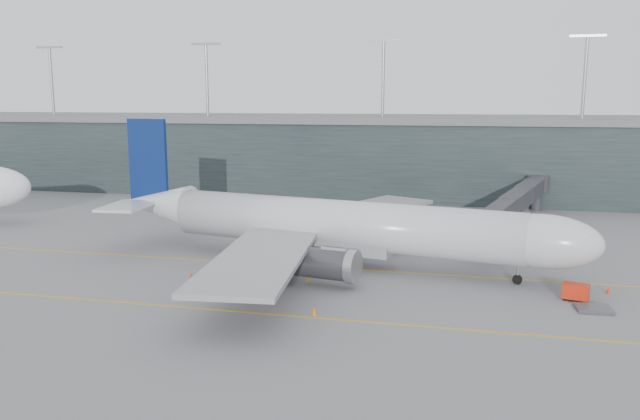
# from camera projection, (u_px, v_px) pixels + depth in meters

# --- Properties ---
(ground) EXTENTS (320.00, 320.00, 0.00)m
(ground) POSITION_uv_depth(u_px,v_px,m) (286.00, 256.00, 74.38)
(ground) COLOR slate
(ground) RESTS_ON ground
(taxiline_a) EXTENTS (160.00, 0.25, 0.02)m
(taxiline_a) POSITION_uv_depth(u_px,v_px,m) (277.00, 265.00, 70.54)
(taxiline_a) COLOR gold
(taxiline_a) RESTS_ON ground
(taxiline_b) EXTENTS (160.00, 0.25, 0.02)m
(taxiline_b) POSITION_uv_depth(u_px,v_px,m) (224.00, 310.00, 55.19)
(taxiline_b) COLOR gold
(taxiline_b) RESTS_ON ground
(taxiline_lead_main) EXTENTS (0.25, 60.00, 0.02)m
(taxiline_lead_main) POSITION_uv_depth(u_px,v_px,m) (356.00, 226.00, 92.45)
(taxiline_lead_main) COLOR gold
(taxiline_lead_main) RESTS_ON ground
(terminal) EXTENTS (240.00, 36.00, 29.00)m
(terminal) POSITION_uv_depth(u_px,v_px,m) (364.00, 153.00, 128.68)
(terminal) COLOR #1F292A
(terminal) RESTS_ON ground
(main_aircraft) EXTENTS (57.10, 52.98, 16.07)m
(main_aircraft) POSITION_uv_depth(u_px,v_px,m) (337.00, 225.00, 70.04)
(main_aircraft) COLOR silver
(main_aircraft) RESTS_ON ground
(jet_bridge) EXTENTS (12.31, 43.34, 5.93)m
(jet_bridge) POSITION_uv_depth(u_px,v_px,m) (507.00, 199.00, 88.92)
(jet_bridge) COLOR #2C2B31
(jet_bridge) RESTS_ON ground
(gse_cart) EXTENTS (2.60, 2.03, 1.56)m
(gse_cart) POSITION_uv_depth(u_px,v_px,m) (576.00, 291.00, 57.85)
(gse_cart) COLOR red
(gse_cart) RESTS_ON ground
(baggage_dolly) EXTENTS (3.15, 2.59, 0.30)m
(baggage_dolly) POSITION_uv_depth(u_px,v_px,m) (594.00, 308.00, 55.19)
(baggage_dolly) COLOR #3D3D42
(baggage_dolly) RESTS_ON ground
(uld_a) EXTENTS (2.21, 1.84, 1.86)m
(uld_a) POSITION_uv_depth(u_px,v_px,m) (268.00, 228.00, 85.68)
(uld_a) COLOR #35363A
(uld_a) RESTS_ON ground
(uld_b) EXTENTS (1.95, 1.59, 1.73)m
(uld_b) POSITION_uv_depth(u_px,v_px,m) (284.00, 230.00, 85.08)
(uld_b) COLOR #35363A
(uld_b) RESTS_ON ground
(uld_c) EXTENTS (2.76, 2.52, 2.04)m
(uld_c) POSITION_uv_depth(u_px,v_px,m) (316.00, 229.00, 84.90)
(uld_c) COLOR #35363A
(uld_c) RESTS_ON ground
(cone_nose) EXTENTS (0.48, 0.48, 0.77)m
(cone_nose) POSITION_uv_depth(u_px,v_px,m) (609.00, 290.00, 59.93)
(cone_nose) COLOR red
(cone_nose) RESTS_ON ground
(cone_wing_stbd) EXTENTS (0.47, 0.47, 0.75)m
(cone_wing_stbd) POSITION_uv_depth(u_px,v_px,m) (314.00, 311.00, 54.04)
(cone_wing_stbd) COLOR orange
(cone_wing_stbd) RESTS_ON ground
(cone_wing_port) EXTENTS (0.50, 0.50, 0.80)m
(cone_wing_port) POSITION_uv_depth(u_px,v_px,m) (380.00, 238.00, 82.58)
(cone_wing_port) COLOR #D8640C
(cone_wing_port) RESTS_ON ground
(cone_tail) EXTENTS (0.40, 0.40, 0.63)m
(cone_tail) POSITION_uv_depth(u_px,v_px,m) (191.00, 275.00, 65.28)
(cone_tail) COLOR red
(cone_tail) RESTS_ON ground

